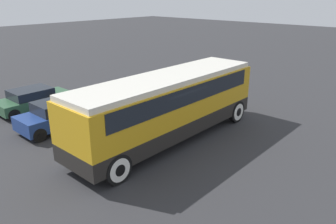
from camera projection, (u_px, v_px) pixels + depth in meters
ground_plane at (168, 140)px, 14.68m from camera, size 120.00×120.00×0.00m
tour_bus at (169, 102)px, 14.14m from camera, size 9.73×2.51×2.95m
parked_car_near at (63, 113)px, 15.91m from camera, size 4.33×1.79×1.40m
parked_car_mid at (34, 99)px, 18.22m from camera, size 4.00×1.85×1.26m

